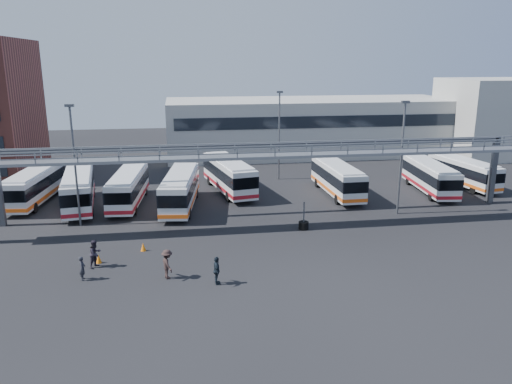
{
  "coord_description": "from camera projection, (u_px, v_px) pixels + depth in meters",
  "views": [
    {
      "loc": [
        -7.54,
        -34.01,
        13.67
      ],
      "look_at": [
        -1.23,
        6.0,
        2.86
      ],
      "focal_mm": 35.0,
      "sensor_mm": 36.0,
      "label": 1
    }
  ],
  "objects": [
    {
      "name": "bus_0",
      "position": [
        35.0,
        185.0,
        48.54
      ],
      "size": [
        3.61,
        10.96,
        3.27
      ],
      "rotation": [
        0.0,
        0.0,
        -0.11
      ],
      "color": "silver",
      "rests_on": "ground"
    },
    {
      "name": "light_pole_back",
      "position": [
        279.0,
        131.0,
        57.24
      ],
      "size": [
        0.7,
        0.35,
        10.21
      ],
      "color": "#4C4F54",
      "rests_on": "ground"
    },
    {
      "name": "bus_9",
      "position": [
        463.0,
        171.0,
        55.12
      ],
      "size": [
        3.46,
        10.28,
        3.06
      ],
      "rotation": [
        0.0,
        0.0,
        0.11
      ],
      "color": "silver",
      "rests_on": "ground"
    },
    {
      "name": "light_pole_left",
      "position": [
        74.0,
        159.0,
        40.87
      ],
      "size": [
        0.7,
        0.35,
        10.21
      ],
      "color": "#4C4F54",
      "rests_on": "ground"
    },
    {
      "name": "pedestrian_c",
      "position": [
        167.0,
        264.0,
        31.92
      ],
      "size": [
        1.1,
        1.42,
        1.94
      ],
      "primitive_type": "imported",
      "rotation": [
        0.0,
        0.0,
        1.91
      ],
      "color": "#2E201E",
      "rests_on": "ground"
    },
    {
      "name": "bus_4",
      "position": [
        229.0,
        174.0,
        52.62
      ],
      "size": [
        4.75,
        11.7,
        3.47
      ],
      "rotation": [
        0.0,
        0.0,
        0.19
      ],
      "color": "silver",
      "rests_on": "ground"
    },
    {
      "name": "cone_right",
      "position": [
        143.0,
        247.0,
        36.68
      ],
      "size": [
        0.4,
        0.4,
        0.62
      ],
      "primitive_type": "cone",
      "rotation": [
        0.0,
        0.0,
        -0.02
      ],
      "color": "orange",
      "rests_on": "ground"
    },
    {
      "name": "cone_left",
      "position": [
        99.0,
        259.0,
        34.49
      ],
      "size": [
        0.49,
        0.49,
        0.62
      ],
      "primitive_type": "cone",
      "rotation": [
        0.0,
        0.0,
        -0.32
      ],
      "color": "orange",
      "rests_on": "ground"
    },
    {
      "name": "warehouse",
      "position": [
        310.0,
        126.0,
        74.16
      ],
      "size": [
        42.0,
        14.0,
        8.0
      ],
      "primitive_type": "cube",
      "color": "#9E9E99",
      "rests_on": "ground"
    },
    {
      "name": "bus_8",
      "position": [
        430.0,
        176.0,
        52.51
      ],
      "size": [
        3.57,
        10.67,
        3.18
      ],
      "rotation": [
        0.0,
        0.0,
        -0.11
      ],
      "color": "silver",
      "rests_on": "ground"
    },
    {
      "name": "bus_1",
      "position": [
        79.0,
        189.0,
        47.02
      ],
      "size": [
        3.98,
        11.27,
        3.35
      ],
      "rotation": [
        0.0,
        0.0,
        0.13
      ],
      "color": "silver",
      "rests_on": "ground"
    },
    {
      "name": "pedestrian_b",
      "position": [
        95.0,
        254.0,
        33.67
      ],
      "size": [
        1.14,
        1.19,
        1.93
      ],
      "primitive_type": "imported",
      "rotation": [
        0.0,
        0.0,
        0.96
      ],
      "color": "#241F2B",
      "rests_on": "ground"
    },
    {
      "name": "light_pole_mid",
      "position": [
        402.0,
        152.0,
        44.13
      ],
      "size": [
        0.7,
        0.35,
        10.21
      ],
      "color": "#4C4F54",
      "rests_on": "ground"
    },
    {
      "name": "bus_3",
      "position": [
        180.0,
        189.0,
        46.95
      ],
      "size": [
        4.01,
        11.3,
        3.36
      ],
      "rotation": [
        0.0,
        0.0,
        -0.13
      ],
      "color": "silver",
      "rests_on": "ground"
    },
    {
      "name": "building_right",
      "position": [
        496.0,
        118.0,
        71.96
      ],
      "size": [
        14.0,
        12.0,
        11.0
      ],
      "primitive_type": "cube",
      "color": "#B2B2AD",
      "rests_on": "ground"
    },
    {
      "name": "pedestrian_d",
      "position": [
        217.0,
        271.0,
        31.08
      ],
      "size": [
        0.5,
        1.09,
        1.83
      ],
      "primitive_type": "imported",
      "rotation": [
        0.0,
        0.0,
        1.63
      ],
      "color": "black",
      "rests_on": "ground"
    },
    {
      "name": "pedestrian_a",
      "position": [
        82.0,
        268.0,
        31.74
      ],
      "size": [
        0.39,
        0.59,
        1.59
      ],
      "primitive_type": "imported",
      "rotation": [
        0.0,
        0.0,
        1.6
      ],
      "color": "#21222A",
      "rests_on": "ground"
    },
    {
      "name": "tire_stack",
      "position": [
        304.0,
        225.0,
        41.32
      ],
      "size": [
        0.83,
        0.83,
        2.37
      ],
      "color": "black",
      "rests_on": "ground"
    },
    {
      "name": "gantry",
      "position": [
        271.0,
        161.0,
        41.3
      ],
      "size": [
        51.4,
        5.15,
        7.1
      ],
      "color": "gray",
      "rests_on": "ground"
    },
    {
      "name": "bus_6",
      "position": [
        337.0,
        178.0,
        51.52
      ],
      "size": [
        2.64,
        10.77,
        3.26
      ],
      "rotation": [
        0.0,
        0.0,
        0.01
      ],
      "color": "silver",
      "rests_on": "ground"
    },
    {
      "name": "bus_2",
      "position": [
        128.0,
        187.0,
        47.95
      ],
      "size": [
        3.34,
        10.76,
        3.22
      ],
      "rotation": [
        0.0,
        0.0,
        -0.08
      ],
      "color": "silver",
      "rests_on": "ground"
    },
    {
      "name": "ground",
      "position": [
        285.0,
        249.0,
        37.12
      ],
      "size": [
        140.0,
        140.0,
        0.0
      ],
      "primitive_type": "plane",
      "color": "black",
      "rests_on": "ground"
    }
  ]
}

